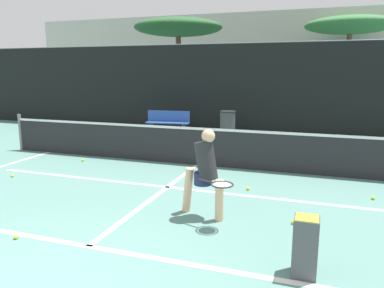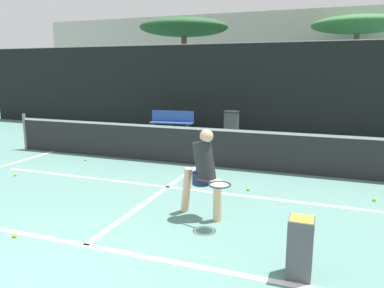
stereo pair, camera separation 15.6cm
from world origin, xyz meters
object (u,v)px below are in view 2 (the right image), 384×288
parked_car (274,107)px  courtside_bench (172,122)px  player_practicing (203,170)px  ball_hopper (300,246)px  trash_bin (231,125)px

parked_car → courtside_bench: bearing=-120.7°
player_practicing → courtside_bench: 8.00m
ball_hopper → courtside_bench: bearing=121.8°
courtside_bench → trash_bin: (2.25, -0.02, 0.01)m
courtside_bench → trash_bin: size_ratio=1.72×
ball_hopper → trash_bin: (-2.97, 8.42, 0.10)m
courtside_bench → player_practicing: bearing=-70.4°
player_practicing → courtside_bench: size_ratio=0.89×
courtside_bench → parked_car: bearing=51.9°
player_practicing → trash_bin: bearing=118.6°
player_practicing → parked_car: size_ratio=0.31×
ball_hopper → parked_car: size_ratio=0.15×
trash_bin → parked_car: 5.11m
player_practicing → courtside_bench: player_practicing is taller
trash_bin → courtside_bench: bearing=179.5°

